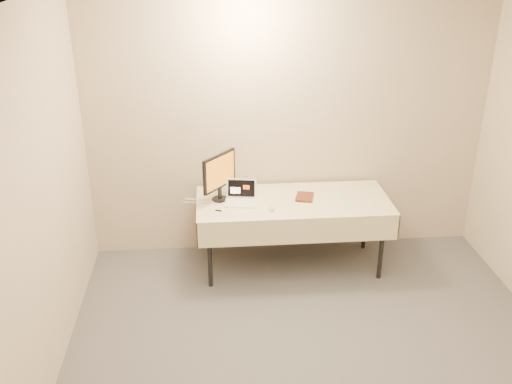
{
  "coord_description": "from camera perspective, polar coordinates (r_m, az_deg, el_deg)",
  "views": [
    {
      "loc": [
        -0.78,
        -2.87,
        3.07
      ],
      "look_at": [
        -0.37,
        1.99,
        0.86
      ],
      "focal_mm": 40.0,
      "sensor_mm": 36.0,
      "label": 1
    }
  ],
  "objects": [
    {
      "name": "usb_dongle",
      "position": [
        5.28,
        -3.77,
        -1.86
      ],
      "size": [
        0.06,
        0.04,
        0.01
      ],
      "primitive_type": "cube",
      "rotation": [
        0.0,
        0.0,
        -0.41
      ],
      "color": "black",
      "rests_on": "table"
    },
    {
      "name": "alarm_clock",
      "position": [
        5.69,
        -0.86,
        0.45
      ],
      "size": [
        0.14,
        0.08,
        0.06
      ],
      "rotation": [
        0.0,
        0.0,
        0.17
      ],
      "color": "black",
      "rests_on": "table"
    },
    {
      "name": "back_wall",
      "position": [
        5.7,
        3.25,
        6.74
      ],
      "size": [
        4.0,
        0.1,
        2.7
      ],
      "primitive_type": "cube",
      "color": "#C4B29E",
      "rests_on": "ground"
    },
    {
      "name": "clicker",
      "position": [
        5.3,
        1.57,
        -1.63
      ],
      "size": [
        0.06,
        0.11,
        0.03
      ],
      "primitive_type": "ellipsoid",
      "rotation": [
        0.0,
        0.0,
        -0.14
      ],
      "color": "#B7B7BA",
      "rests_on": "table"
    },
    {
      "name": "book",
      "position": [
        5.51,
        4.07,
        0.5
      ],
      "size": [
        0.16,
        0.06,
        0.22
      ],
      "primitive_type": "imported",
      "rotation": [
        0.0,
        0.0,
        -0.26
      ],
      "color": "#90391A",
      "rests_on": "table"
    },
    {
      "name": "paper_form",
      "position": [
        5.58,
        8.71,
        -0.62
      ],
      "size": [
        0.17,
        0.33,
        0.0
      ],
      "primitive_type": "cube",
      "rotation": [
        0.0,
        0.0,
        0.16
      ],
      "color": "#B5D7AB",
      "rests_on": "table"
    },
    {
      "name": "table",
      "position": [
        5.53,
        3.73,
        -1.37
      ],
      "size": [
        1.86,
        0.81,
        0.74
      ],
      "color": "black",
      "rests_on": "ground"
    },
    {
      "name": "monitor",
      "position": [
        5.39,
        -3.69,
        1.85
      ],
      "size": [
        0.31,
        0.37,
        0.47
      ],
      "rotation": [
        0.0,
        0.0,
        0.87
      ],
      "color": "black",
      "rests_on": "table"
    },
    {
      "name": "laptop",
      "position": [
        5.44,
        -1.54,
        -0.48
      ],
      "size": [
        0.33,
        0.28,
        0.2
      ],
      "rotation": [
        0.0,
        0.0,
        -0.17
      ],
      "color": "white",
      "rests_on": "table"
    }
  ]
}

